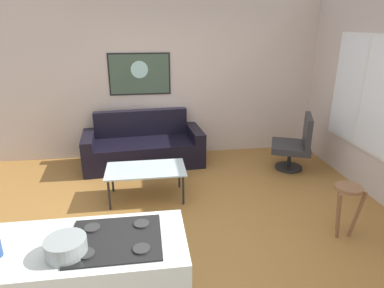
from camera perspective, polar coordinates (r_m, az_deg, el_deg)
ground at (r=4.03m, az=-0.83°, el=-14.22°), size 6.40×6.40×0.04m
back_wall at (r=5.81m, az=-4.01°, el=11.56°), size 6.40×0.05×2.80m
couch at (r=5.64m, az=-8.31°, el=-0.61°), size 2.00×0.98×0.86m
coffee_table at (r=4.47m, az=-7.94°, el=-4.60°), size 1.05×0.58×0.43m
armchair at (r=5.55m, az=17.43°, el=0.00°), size 0.78×0.79×0.91m
bar_stool at (r=4.01m, az=25.08°, el=-8.49°), size 0.34×0.33×0.60m
mixing_bowl at (r=2.27m, az=-20.82°, el=-16.24°), size 0.26×0.26×0.11m
wall_painting at (r=5.74m, az=-8.99°, el=11.78°), size 1.03×0.03×0.70m
window at (r=5.24m, az=27.24°, el=7.94°), size 0.03×1.41×1.57m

